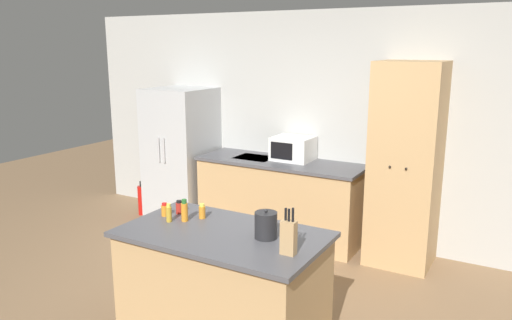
{
  "coord_description": "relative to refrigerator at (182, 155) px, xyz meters",
  "views": [
    {
      "loc": [
        1.87,
        -2.98,
        2.21
      ],
      "look_at": [
        -0.63,
        1.4,
        1.05
      ],
      "focal_mm": 35.0,
      "sensor_mm": 36.0,
      "label": 1
    }
  ],
  "objects": [
    {
      "name": "spice_bottle_pale_salt",
      "position": [
        1.5,
        -1.95,
        0.11
      ],
      "size": [
        0.05,
        0.05,
        0.11
      ],
      "color": "#B2281E",
      "rests_on": "kitchen_island"
    },
    {
      "name": "back_counter",
      "position": [
        1.38,
        0.05,
        -0.38
      ],
      "size": [
        1.94,
        0.67,
        0.92
      ],
      "color": "tan",
      "rests_on": "ground_plane"
    },
    {
      "name": "refrigerator",
      "position": [
        0.0,
        0.0,
        0.0
      ],
      "size": [
        0.74,
        0.76,
        1.7
      ],
      "color": "#B7BABC",
      "rests_on": "ground_plane"
    },
    {
      "name": "spice_bottle_short_red",
      "position": [
        1.65,
        -2.07,
        0.14
      ],
      "size": [
        0.05,
        0.05,
        0.17
      ],
      "color": "orange",
      "rests_on": "kitchen_island"
    },
    {
      "name": "kettle",
      "position": [
        2.35,
        -2.06,
        0.16
      ],
      "size": [
        0.16,
        0.16,
        0.21
      ],
      "color": "#232326",
      "rests_on": "kitchen_island"
    },
    {
      "name": "kitchen_island",
      "position": [
        2.02,
        -2.12,
        -0.39
      ],
      "size": [
        1.47,
        0.85,
        0.91
      ],
      "color": "tan",
      "rests_on": "ground_plane"
    },
    {
      "name": "pantry_cabinet",
      "position": [
        2.79,
        0.07,
        0.19
      ],
      "size": [
        0.64,
        0.63,
        2.07
      ],
      "color": "tan",
      "rests_on": "ground_plane"
    },
    {
      "name": "spice_bottle_amber_oil",
      "position": [
        1.56,
        -2.14,
        0.13
      ],
      "size": [
        0.04,
        0.04,
        0.14
      ],
      "color": "gold",
      "rests_on": "kitchen_island"
    },
    {
      "name": "spice_bottle_tall_dark",
      "position": [
        1.44,
        -2.05,
        0.11
      ],
      "size": [
        0.05,
        0.05,
        0.1
      ],
      "color": "orange",
      "rests_on": "kitchen_island"
    },
    {
      "name": "microwave",
      "position": [
        1.49,
        0.16,
        0.21
      ],
      "size": [
        0.45,
        0.38,
        0.27
      ],
      "color": "white",
      "rests_on": "back_counter"
    },
    {
      "name": "fire_extinguisher",
      "position": [
        -0.58,
        -0.14,
        -0.65
      ],
      "size": [
        0.12,
        0.12,
        0.46
      ],
      "color": "red",
      "rests_on": "ground_plane"
    },
    {
      "name": "spice_bottle_green_herb",
      "position": [
        1.73,
        -1.95,
        0.12
      ],
      "size": [
        0.05,
        0.05,
        0.12
      ],
      "color": "orange",
      "rests_on": "kitchen_island"
    },
    {
      "name": "wall_back",
      "position": [
        2.02,
        0.4,
        0.45
      ],
      "size": [
        7.2,
        0.06,
        2.6
      ],
      "color": "#B2B2AD",
      "rests_on": "ground_plane"
    },
    {
      "name": "knife_block",
      "position": [
        2.6,
        -2.23,
        0.18
      ],
      "size": [
        0.1,
        0.06,
        0.31
      ],
      "color": "tan",
      "rests_on": "kitchen_island"
    }
  ]
}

